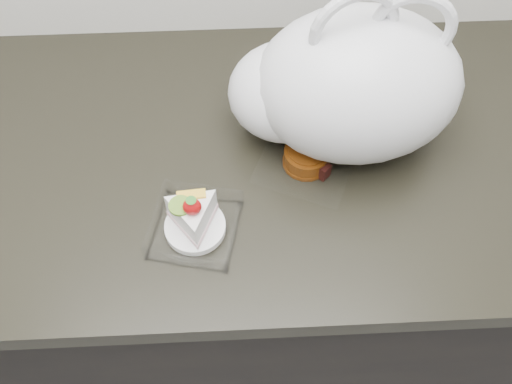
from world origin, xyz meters
name	(u,v)px	position (x,y,z in m)	size (l,w,h in m)	color
counter	(228,267)	(0.00, 1.69, 0.45)	(2.04, 0.64, 0.90)	black
cake_tray	(194,222)	(-0.04, 1.53, 0.93)	(0.15, 0.15, 0.10)	white
mooncake_wrap	(307,159)	(0.15, 1.66, 0.91)	(0.20, 0.19, 0.04)	white
plastic_bag	(343,85)	(0.21, 1.72, 1.02)	(0.38, 0.27, 0.30)	silver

